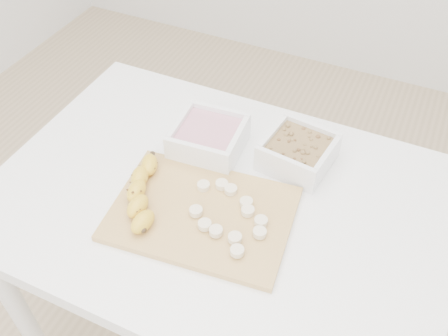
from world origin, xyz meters
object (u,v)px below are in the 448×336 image
at_px(bowl_yogurt, 209,138).
at_px(cutting_board, 202,213).
at_px(banana, 143,193).
at_px(table, 219,223).
at_px(bowl_granola, 298,152).

bearing_deg(bowl_yogurt, cutting_board, -68.00).
height_order(bowl_yogurt, banana, bowl_yogurt).
height_order(table, bowl_granola, bowl_granola).
distance_m(table, cutting_board, 0.12).
xyz_separation_m(cutting_board, banana, (-0.13, -0.02, 0.03)).
relative_size(bowl_yogurt, cutting_board, 0.45).
bearing_deg(table, bowl_granola, 54.64).
bearing_deg(bowl_granola, banana, -134.85).
bearing_deg(banana, cutting_board, -4.78).
distance_m(bowl_yogurt, banana, 0.22).
bearing_deg(banana, bowl_granola, 30.43).
bearing_deg(banana, bowl_yogurt, 61.78).
bearing_deg(cutting_board, bowl_granola, 61.38).
bearing_deg(bowl_yogurt, bowl_granola, 12.33).
relative_size(table, cutting_board, 2.67).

